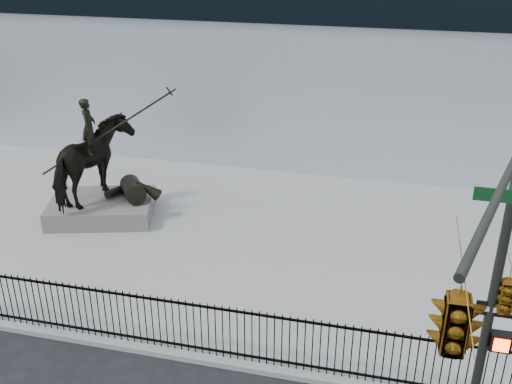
# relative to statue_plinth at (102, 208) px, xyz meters

# --- Properties ---
(plaza) EXTENTS (30.00, 12.00, 0.15)m
(plaza) POSITION_rel_statue_plinth_xyz_m (4.92, -0.40, -0.41)
(plaza) COLOR #989895
(plaza) RESTS_ON ground
(building) EXTENTS (44.00, 14.00, 9.00)m
(building) POSITION_rel_statue_plinth_xyz_m (4.92, 12.60, 4.02)
(building) COLOR silver
(building) RESTS_ON ground
(picket_fence) EXTENTS (22.10, 0.10, 1.50)m
(picket_fence) POSITION_rel_statue_plinth_xyz_m (4.92, -6.15, 0.42)
(picket_fence) COLOR black
(picket_fence) RESTS_ON plaza
(statue_plinth) EXTENTS (4.09, 3.32, 0.67)m
(statue_plinth) POSITION_rel_statue_plinth_xyz_m (0.00, 0.00, 0.00)
(statue_plinth) COLOR #5B5853
(statue_plinth) RESTS_ON plaza
(equestrian_statue) EXTENTS (4.40, 3.36, 3.86)m
(equestrian_statue) POSITION_rel_statue_plinth_xyz_m (0.07, 0.02, 1.73)
(equestrian_statue) COLOR black
(equestrian_statue) RESTS_ON statue_plinth
(traffic_signal_right) EXTENTS (2.17, 6.86, 7.00)m
(traffic_signal_right) POSITION_rel_statue_plinth_xyz_m (11.39, -9.40, 4.37)
(traffic_signal_right) COLOR #252823
(traffic_signal_right) RESTS_ON ground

